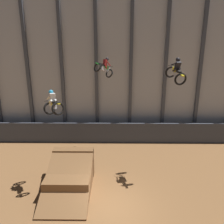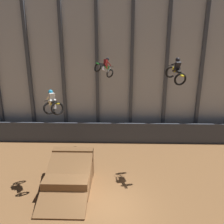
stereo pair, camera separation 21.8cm
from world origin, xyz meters
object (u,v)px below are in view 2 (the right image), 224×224
rider_bike_left_air (53,104)px  rider_bike_right_air (176,72)px  rider_bike_center_air (105,68)px  dirt_ramp (70,175)px

rider_bike_left_air → rider_bike_right_air: size_ratio=0.93×
rider_bike_left_air → rider_bike_center_air: size_ratio=1.02×
rider_bike_center_air → rider_bike_right_air: size_ratio=0.92×
rider_bike_left_air → rider_bike_right_air: 7.44m
rider_bike_left_air → dirt_ramp: bearing=-40.0°
dirt_ramp → rider_bike_center_air: 8.50m
rider_bike_center_air → rider_bike_right_air: bearing=-0.2°
dirt_ramp → rider_bike_right_air: 8.98m
dirt_ramp → rider_bike_center_air: (1.88, 5.59, 6.12)m
dirt_ramp → rider_bike_center_air: bearing=71.4°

